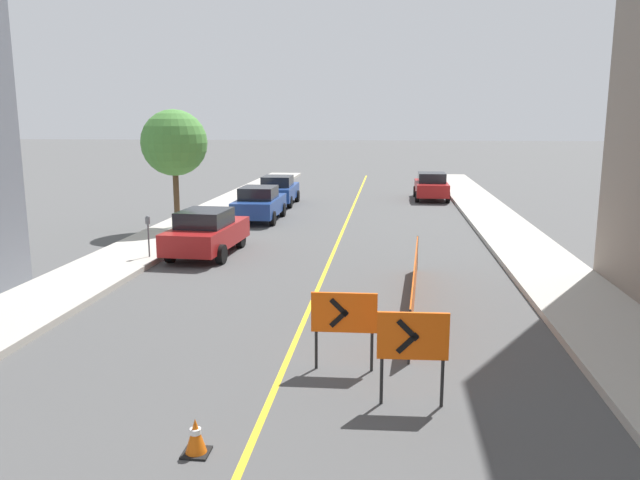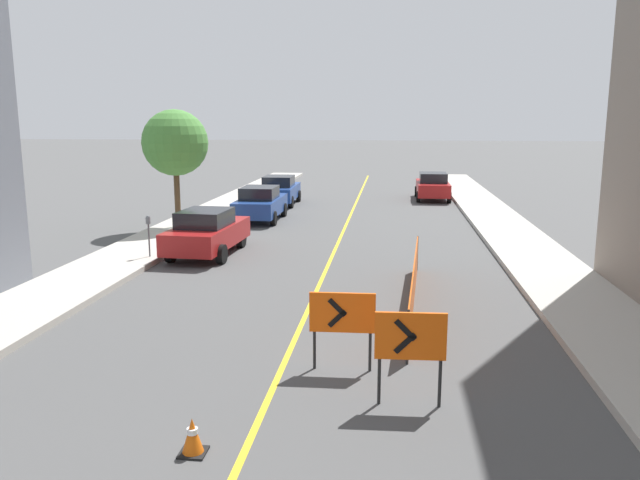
# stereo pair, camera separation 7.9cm
# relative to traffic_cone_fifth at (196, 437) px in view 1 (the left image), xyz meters

# --- Properties ---
(lane_stripe) EXTENTS (0.12, 59.03, 0.01)m
(lane_stripe) POSITION_rel_traffic_cone_fifth_xyz_m (0.71, 15.00, -0.26)
(lane_stripe) COLOR gold
(lane_stripe) RESTS_ON ground_plane
(sidewalk_left) EXTENTS (2.51, 59.03, 0.17)m
(sidewalk_left) POSITION_rel_traffic_cone_fifth_xyz_m (-6.08, 15.00, -0.17)
(sidewalk_left) COLOR #ADA89E
(sidewalk_left) RESTS_ON ground_plane
(sidewalk_right) EXTENTS (2.51, 59.03, 0.17)m
(sidewalk_right) POSITION_rel_traffic_cone_fifth_xyz_m (7.49, 15.00, -0.17)
(sidewalk_right) COLOR #ADA89E
(sidewalk_right) RESTS_ON ground_plane
(traffic_cone_fifth) EXTENTS (0.38, 0.38, 0.53)m
(traffic_cone_fifth) POSITION_rel_traffic_cone_fifth_xyz_m (0.00, 0.00, 0.00)
(traffic_cone_fifth) COLOR black
(traffic_cone_fifth) RESTS_ON ground_plane
(arrow_barricade_primary) EXTENTS (1.22, 0.10, 1.49)m
(arrow_barricade_primary) POSITION_rel_traffic_cone_fifth_xyz_m (1.83, 3.21, 0.80)
(arrow_barricade_primary) COLOR #EF560C
(arrow_barricade_primary) RESTS_ON ground_plane
(arrow_barricade_secondary) EXTENTS (1.15, 0.11, 1.58)m
(arrow_barricade_secondary) POSITION_rel_traffic_cone_fifth_xyz_m (3.04, 1.86, 0.86)
(arrow_barricade_secondary) COLOR #EF560C
(arrow_barricade_secondary) RESTS_ON ground_plane
(safety_mesh_fence) EXTENTS (0.51, 7.69, 1.08)m
(safety_mesh_fence) POSITION_rel_traffic_cone_fifth_xyz_m (3.28, 7.44, 0.28)
(safety_mesh_fence) COLOR #EF560C
(safety_mesh_fence) RESTS_ON ground_plane
(parked_car_curb_near) EXTENTS (2.05, 4.40, 1.59)m
(parked_car_curb_near) POSITION_rel_traffic_cone_fifth_xyz_m (-3.60, 12.76, 0.54)
(parked_car_curb_near) COLOR maroon
(parked_car_curb_near) RESTS_ON ground_plane
(parked_car_curb_mid) EXTENTS (1.93, 4.31, 1.59)m
(parked_car_curb_mid) POSITION_rel_traffic_cone_fifth_xyz_m (-3.33, 20.29, 0.54)
(parked_car_curb_mid) COLOR navy
(parked_car_curb_mid) RESTS_ON ground_plane
(parked_car_curb_far) EXTENTS (1.94, 4.34, 1.59)m
(parked_car_curb_far) POSITION_rel_traffic_cone_fifth_xyz_m (-3.45, 25.86, 0.54)
(parked_car_curb_far) COLOR navy
(parked_car_curb_far) RESTS_ON ground_plane
(parked_car_opposite_side) EXTENTS (1.93, 4.31, 1.59)m
(parked_car_opposite_side) POSITION_rel_traffic_cone_fifth_xyz_m (5.05, 28.94, 0.54)
(parked_car_opposite_side) COLOR maroon
(parked_car_opposite_side) RESTS_ON ground_plane
(parking_meter_far_curb) EXTENTS (0.12, 0.11, 1.36)m
(parking_meter_far_curb) POSITION_rel_traffic_cone_fifth_xyz_m (-5.17, 11.49, 0.88)
(parking_meter_far_curb) COLOR #4C4C51
(parking_meter_far_curb) RESTS_ON sidewalk_left
(street_tree_left_near) EXTENTS (2.71, 2.71, 4.85)m
(street_tree_left_near) POSITION_rel_traffic_cone_fifth_xyz_m (-6.21, 17.27, 3.39)
(street_tree_left_near) COLOR #4C3823
(street_tree_left_near) RESTS_ON sidewalk_left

